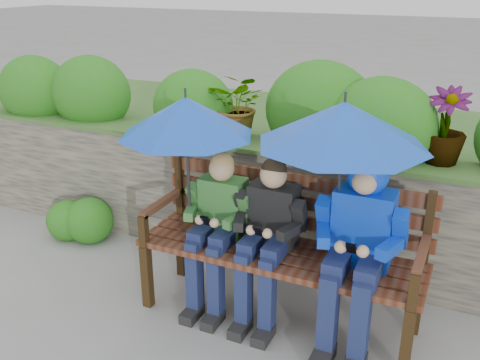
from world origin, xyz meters
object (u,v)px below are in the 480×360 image
at_px(park_bench, 283,239).
at_px(umbrella_left, 186,117).
at_px(boy_right, 359,237).
at_px(umbrella_right, 343,124).
at_px(boy_left, 217,222).
at_px(boy_middle, 268,232).

distance_m(park_bench, umbrella_left, 1.08).
height_order(boy_right, umbrella_right, umbrella_right).
bearing_deg(boy_right, umbrella_right, 165.91).
height_order(park_bench, boy_right, boy_right).
bearing_deg(park_bench, boy_right, -9.77).
bearing_deg(umbrella_left, umbrella_right, 3.78).
distance_m(boy_left, boy_middle, 0.39).
relative_size(boy_left, boy_right, 0.91).
bearing_deg(boy_left, boy_right, 0.09).
xyz_separation_m(boy_right, umbrella_right, (-0.16, 0.04, 0.71)).
bearing_deg(park_bench, boy_left, -168.51).
height_order(park_bench, boy_left, boy_left).
xyz_separation_m(boy_middle, boy_right, (0.62, 0.00, 0.09)).
relative_size(umbrella_left, umbrella_right, 0.87).
distance_m(park_bench, boy_middle, 0.15).
bearing_deg(boy_left, umbrella_right, 2.85).
xyz_separation_m(boy_left, umbrella_left, (-0.21, -0.03, 0.76)).
distance_m(park_bench, boy_right, 0.58).
height_order(boy_left, boy_right, boy_right).
distance_m(park_bench, umbrella_right, 0.97).
xyz_separation_m(park_bench, boy_middle, (-0.08, -0.10, 0.08)).
bearing_deg(boy_left, park_bench, 11.49).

